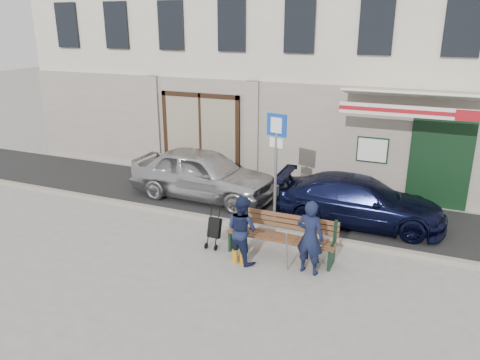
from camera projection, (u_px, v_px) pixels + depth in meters
The scene contains 11 objects.
ground at pixel (228, 255), 10.36m from camera, with size 80.00×80.00×0.00m, color #9E9991.
asphalt_lane at pixel (274, 207), 13.06m from camera, with size 60.00×3.20×0.01m, color #282828.
curb at pixel (253, 226), 11.65m from camera, with size 60.00×0.18×0.12m, color #9E9384.
building at pixel (329, 20), 16.13m from camera, with size 20.00×8.27×10.00m.
car_silver at pixel (203, 174), 13.53m from camera, with size 1.73×4.30×1.46m, color #B9B8BE.
car_navy at pixel (359, 201), 11.79m from camera, with size 1.71×4.20×1.22m, color black.
parking_sign at pixel (276, 152), 11.13m from camera, with size 0.52×0.15×2.88m.
bench at pixel (279, 237), 10.17m from camera, with size 2.40×1.17×0.98m.
man at pixel (310, 237), 9.38m from camera, with size 0.57×0.38×1.57m, color #121833.
woman at pixel (242, 229), 9.86m from camera, with size 0.72×0.56×1.48m, color #161D3D.
stroller at pixel (214, 229), 10.62m from camera, with size 0.29×0.41×0.98m.
Camera 1 is at (3.92, -8.43, 4.87)m, focal length 35.00 mm.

